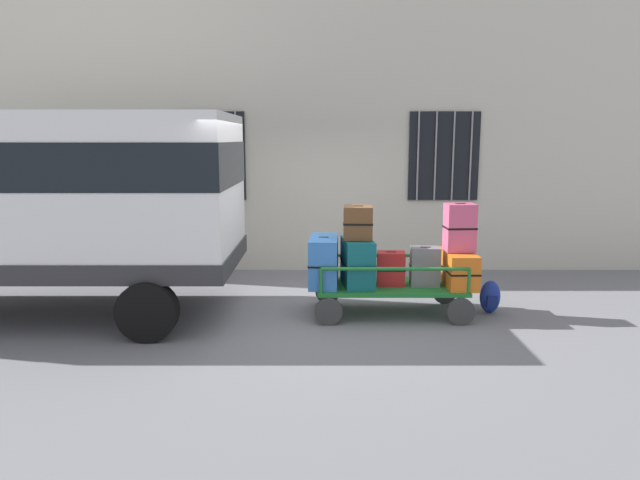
% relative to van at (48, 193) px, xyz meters
% --- Properties ---
extents(ground_plane, '(40.00, 40.00, 0.00)m').
position_rel_van_xyz_m(ground_plane, '(3.42, 0.01, -1.61)').
color(ground_plane, slate).
extents(building_wall, '(12.00, 0.38, 5.00)m').
position_rel_van_xyz_m(building_wall, '(3.43, 2.73, 0.88)').
color(building_wall, beige).
rests_on(building_wall, ground).
extents(van, '(4.82, 2.20, 2.60)m').
position_rel_van_xyz_m(van, '(0.00, 0.00, 0.00)').
color(van, white).
rests_on(van, ground).
extents(luggage_cart, '(1.99, 1.02, 0.39)m').
position_rel_van_xyz_m(luggage_cart, '(4.44, 0.02, -1.29)').
color(luggage_cart, '#1E722D').
rests_on(luggage_cart, ground).
extents(cart_railing, '(1.89, 0.88, 0.33)m').
position_rel_van_xyz_m(cart_railing, '(4.44, 0.02, -0.95)').
color(cart_railing, '#1E722D').
rests_on(cart_railing, luggage_cart).
extents(suitcase_left_bottom, '(0.41, 0.81, 0.64)m').
position_rel_van_xyz_m(suitcase_left_bottom, '(3.55, 0.04, -0.90)').
color(suitcase_left_bottom, '#3372C6').
rests_on(suitcase_left_bottom, luggage_cart).
extents(suitcase_midleft_bottom, '(0.44, 0.72, 0.62)m').
position_rel_van_xyz_m(suitcase_midleft_bottom, '(3.99, -0.01, -0.91)').
color(suitcase_midleft_bottom, '#0F5960').
rests_on(suitcase_midleft_bottom, luggage_cart).
extents(suitcase_midleft_middle, '(0.40, 0.40, 0.43)m').
position_rel_van_xyz_m(suitcase_midleft_middle, '(3.99, -0.02, -0.38)').
color(suitcase_midleft_middle, brown).
rests_on(suitcase_midleft_middle, suitcase_midleft_bottom).
extents(suitcase_center_bottom, '(0.39, 0.29, 0.45)m').
position_rel_van_xyz_m(suitcase_center_bottom, '(4.44, 0.01, -1.00)').
color(suitcase_center_bottom, '#B21E1E').
rests_on(suitcase_center_bottom, luggage_cart).
extents(suitcase_midright_bottom, '(0.39, 0.28, 0.52)m').
position_rel_van_xyz_m(suitcase_midright_bottom, '(4.88, -0.02, -0.96)').
color(suitcase_midright_bottom, slate).
rests_on(suitcase_midright_bottom, luggage_cart).
extents(suitcase_right_bottom, '(0.39, 0.80, 0.46)m').
position_rel_van_xyz_m(suitcase_right_bottom, '(5.32, -0.01, -0.99)').
color(suitcase_right_bottom, orange).
rests_on(suitcase_right_bottom, luggage_cart).
extents(suitcase_right_middle, '(0.40, 0.32, 0.63)m').
position_rel_van_xyz_m(suitcase_right_middle, '(5.32, 0.01, -0.45)').
color(suitcase_right_middle, '#CC4C72').
rests_on(suitcase_right_middle, suitcase_right_bottom).
extents(backpack, '(0.27, 0.22, 0.44)m').
position_rel_van_xyz_m(backpack, '(5.77, 0.05, -1.39)').
color(backpack, navy).
rests_on(backpack, ground).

